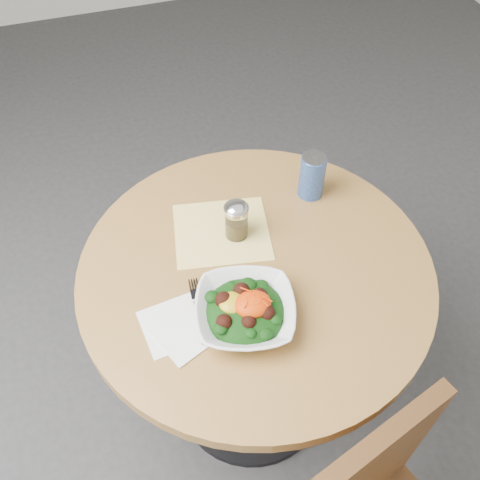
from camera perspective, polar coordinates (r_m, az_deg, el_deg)
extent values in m
plane|color=#2F2F31|center=(2.00, 1.19, -15.99)|extent=(6.00, 6.00, 0.00)
cylinder|color=black|center=(1.98, 1.20, -15.81)|extent=(0.52, 0.52, 0.03)
cylinder|color=black|center=(1.68, 1.39, -11.01)|extent=(0.10, 0.10, 0.71)
cylinder|color=#AF783F|center=(1.36, 1.68, -3.29)|extent=(0.90, 0.90, 0.04)
cube|color=#522F17|center=(1.26, 12.51, -23.55)|extent=(0.37, 0.14, 0.45)
cube|color=yellow|center=(1.42, -1.97, 0.89)|extent=(0.29, 0.27, 0.00)
cube|color=white|center=(1.26, -7.16, -9.00)|extent=(0.15, 0.15, 0.00)
cube|color=white|center=(1.25, -5.82, -9.49)|extent=(0.18, 0.18, 0.00)
imported|color=white|center=(1.24, 0.54, -7.67)|extent=(0.28, 0.28, 0.06)
ellipsoid|color=black|center=(1.24, 0.54, -7.71)|extent=(0.19, 0.19, 0.07)
ellipsoid|color=#BF9A13|center=(1.22, -0.88, -6.67)|extent=(0.06, 0.06, 0.02)
ellipsoid|color=red|center=(1.21, 1.36, -6.84)|extent=(0.09, 0.07, 0.04)
cube|color=black|center=(1.25, -4.26, -8.74)|extent=(0.02, 0.12, 0.00)
cube|color=black|center=(1.30, -4.86, -5.27)|extent=(0.03, 0.06, 0.00)
cylinder|color=silver|center=(1.38, -0.39, 1.90)|extent=(0.06, 0.06, 0.09)
cylinder|color=#987747|center=(1.39, -0.39, 1.35)|extent=(0.05, 0.05, 0.05)
cylinder|color=silver|center=(1.34, -0.40, 3.33)|extent=(0.06, 0.06, 0.01)
ellipsoid|color=silver|center=(1.34, -0.40, 3.49)|extent=(0.06, 0.06, 0.03)
cylinder|color=navy|center=(1.49, 7.69, 6.77)|extent=(0.07, 0.07, 0.13)
cylinder|color=#B2B1B9|center=(1.44, 7.96, 8.71)|extent=(0.07, 0.07, 0.00)
cube|color=#B2B1B9|center=(1.45, 7.81, 9.00)|extent=(0.01, 0.02, 0.00)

